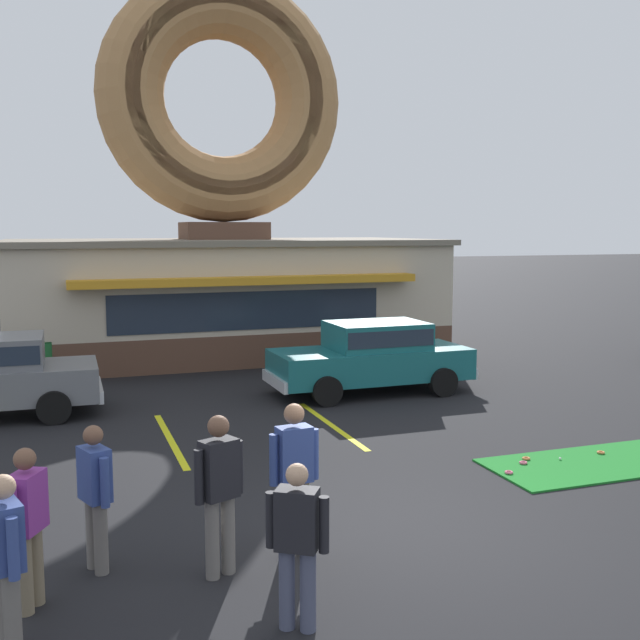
% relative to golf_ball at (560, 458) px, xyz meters
% --- Properties ---
extents(ground_plane, '(160.00, 160.00, 0.00)m').
position_rel_golf_ball_xyz_m(ground_plane, '(-3.54, -1.69, -0.05)').
color(ground_plane, black).
extents(donut_shop_building, '(12.30, 6.75, 10.96)m').
position_rel_golf_ball_xyz_m(donut_shop_building, '(-2.73, 12.26, 3.69)').
color(donut_shop_building, brown).
rests_on(donut_shop_building, ground).
extents(putting_mat, '(4.71, 1.59, 0.03)m').
position_rel_golf_ball_xyz_m(putting_mat, '(1.06, -0.30, -0.04)').
color(putting_mat, '#197523').
rests_on(putting_mat, ground).
extents(mini_donut_near_left, '(0.13, 0.13, 0.04)m').
position_rel_golf_ball_xyz_m(mini_donut_near_left, '(-0.67, 0.02, -0.00)').
color(mini_donut_near_left, '#D8667F').
rests_on(mini_donut_near_left, putting_mat).
extents(mini_donut_far_left, '(0.13, 0.13, 0.04)m').
position_rel_golf_ball_xyz_m(mini_donut_far_left, '(-1.15, -0.30, -0.00)').
color(mini_donut_far_left, '#D8667F').
rests_on(mini_donut_far_left, putting_mat).
extents(mini_donut_far_centre, '(0.13, 0.13, 0.04)m').
position_rel_golf_ball_xyz_m(mini_donut_far_centre, '(-0.50, 0.19, -0.00)').
color(mini_donut_far_centre, '#D17F47').
rests_on(mini_donut_far_centre, putting_mat).
extents(mini_donut_extra, '(0.13, 0.13, 0.04)m').
position_rel_golf_ball_xyz_m(mini_donut_extra, '(0.84, 0.06, -0.00)').
color(mini_donut_extra, '#D17F47').
rests_on(mini_donut_extra, putting_mat).
extents(golf_ball, '(0.04, 0.04, 0.04)m').
position_rel_golf_ball_xyz_m(golf_ball, '(0.00, 0.00, 0.00)').
color(golf_ball, white).
rests_on(golf_ball, putting_mat).
extents(car_teal, '(4.57, 2.01, 1.60)m').
position_rel_golf_ball_xyz_m(car_teal, '(-0.81, 5.63, 0.82)').
color(car_teal, '#196066').
rests_on(car_teal, ground).
extents(pedestrian_blue_sweater_man, '(0.59, 0.28, 1.75)m').
position_rel_golf_ball_xyz_m(pedestrian_blue_sweater_man, '(-5.00, -1.86, 0.93)').
color(pedestrian_blue_sweater_man, '#7F7056').
rests_on(pedestrian_blue_sweater_man, ground).
extents(pedestrian_hooded_kid, '(0.39, 0.54, 1.61)m').
position_rel_golf_ball_xyz_m(pedestrian_hooded_kid, '(-7.77, -2.16, 0.84)').
color(pedestrian_hooded_kid, '#7F7056').
rests_on(pedestrian_hooded_kid, ground).
extents(pedestrian_leather_jacket_man, '(0.56, 0.37, 1.75)m').
position_rel_golf_ball_xyz_m(pedestrian_leather_jacket_man, '(-5.89, -2.08, 0.92)').
color(pedestrian_leather_jacket_man, slate).
rests_on(pedestrian_leather_jacket_man, ground).
extents(pedestrian_clipboard_woman, '(0.52, 0.41, 1.58)m').
position_rel_golf_ball_xyz_m(pedestrian_clipboard_woman, '(-5.45, -3.38, 0.82)').
color(pedestrian_clipboard_woman, '#474C66').
rests_on(pedestrian_clipboard_woman, ground).
extents(pedestrian_beanie_man, '(0.36, 0.56, 1.61)m').
position_rel_golf_ball_xyz_m(pedestrian_beanie_man, '(-7.12, -1.52, 0.84)').
color(pedestrian_beanie_man, slate).
rests_on(pedestrian_beanie_man, ground).
extents(pedestrian_crossing_woman, '(0.34, 0.58, 1.62)m').
position_rel_golf_ball_xyz_m(pedestrian_crossing_woman, '(-7.92, -2.95, 0.84)').
color(pedestrian_crossing_woman, slate).
rests_on(pedestrian_crossing_woman, ground).
extents(trash_bin, '(0.57, 0.57, 0.97)m').
position_rel_golf_ball_xyz_m(trash_bin, '(-7.78, 9.53, 0.45)').
color(trash_bin, '#1E662D').
rests_on(trash_bin, ground).
extents(parking_stripe_mid_left, '(0.12, 3.60, 0.01)m').
position_rel_golf_ball_xyz_m(parking_stripe_mid_left, '(-5.66, 3.31, -0.05)').
color(parking_stripe_mid_left, yellow).
rests_on(parking_stripe_mid_left, ground).
extents(parking_stripe_centre, '(0.12, 3.60, 0.01)m').
position_rel_golf_ball_xyz_m(parking_stripe_centre, '(-2.66, 3.31, -0.05)').
color(parking_stripe_centre, yellow).
rests_on(parking_stripe_centre, ground).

